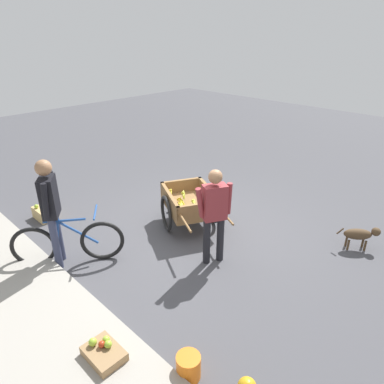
# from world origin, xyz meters

# --- Properties ---
(ground_plane) EXTENTS (24.00, 24.00, 0.00)m
(ground_plane) POSITION_xyz_m (0.00, 0.00, 0.00)
(ground_plane) COLOR #47474C
(fruit_cart) EXTENTS (1.81, 1.43, 0.70)m
(fruit_cart) POSITION_xyz_m (0.24, -0.15, 0.44)
(fruit_cart) COLOR olive
(fruit_cart) RESTS_ON ground
(vendor_person) EXTENTS (0.33, 0.53, 1.51)m
(vendor_person) POSITION_xyz_m (-0.77, 0.36, 0.89)
(vendor_person) COLOR black
(vendor_person) RESTS_ON ground
(bicycle) EXTENTS (1.03, 1.37, 0.85)m
(bicycle) POSITION_xyz_m (0.77, 1.91, 0.35)
(bicycle) COLOR black
(bicycle) RESTS_ON ground
(cyclist_person) EXTENTS (0.44, 0.38, 1.68)m
(cyclist_person) POSITION_xyz_m (0.86, 2.03, 1.01)
(cyclist_person) COLOR #333851
(cyclist_person) RESTS_ON ground
(dog) EXTENTS (0.55, 0.46, 0.40)m
(dog) POSITION_xyz_m (-2.25, -1.54, 0.27)
(dog) COLOR #4C3823
(dog) RESTS_ON ground
(plastic_bucket) EXTENTS (0.26, 0.26, 0.27)m
(plastic_bucket) POSITION_xyz_m (-1.90, 2.04, 0.14)
(plastic_bucket) COLOR orange
(plastic_bucket) RESTS_ON ground
(apple_crate) EXTENTS (0.44, 0.32, 0.31)m
(apple_crate) POSITION_xyz_m (-1.17, 2.57, 0.12)
(apple_crate) COLOR #99754C
(apple_crate) RESTS_ON ground
(mixed_fruit_crate) EXTENTS (0.44, 0.32, 0.32)m
(mixed_fruit_crate) POSITION_xyz_m (2.39, 1.57, 0.13)
(mixed_fruit_crate) COLOR tan
(mixed_fruit_crate) RESTS_ON ground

